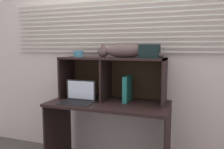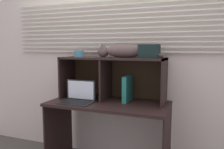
% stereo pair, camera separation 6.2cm
% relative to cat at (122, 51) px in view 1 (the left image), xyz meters
% --- Properties ---
extents(back_panel_with_blinds, '(4.40, 0.08, 2.50)m').
position_rel_cat_xyz_m(back_panel_with_blinds, '(-0.12, 0.24, -0.07)').
color(back_panel_with_blinds, beige).
rests_on(back_panel_with_blinds, ground).
extents(desk, '(1.30, 0.64, 0.77)m').
position_rel_cat_xyz_m(desk, '(-0.12, -0.12, -0.72)').
color(desk, black).
rests_on(desk, ground).
extents(hutch_shelf_unit, '(1.18, 0.37, 0.48)m').
position_rel_cat_xyz_m(hutch_shelf_unit, '(-0.13, 0.03, -0.22)').
color(hutch_shelf_unit, black).
rests_on(hutch_shelf_unit, desk).
extents(cat, '(0.74, 0.15, 0.15)m').
position_rel_cat_xyz_m(cat, '(0.00, 0.00, 0.00)').
color(cat, brown).
rests_on(cat, hutch_shelf_unit).
extents(laptop, '(0.35, 0.23, 0.24)m').
position_rel_cat_xyz_m(laptop, '(-0.43, -0.23, -0.50)').
color(laptop, black).
rests_on(laptop, desk).
extents(binder_upright, '(0.05, 0.25, 0.28)m').
position_rel_cat_xyz_m(binder_upright, '(0.06, -0.00, -0.41)').
color(binder_upright, '#207265').
rests_on(binder_upright, desk).
extents(book_stack, '(0.17, 0.21, 0.05)m').
position_rel_cat_xyz_m(book_stack, '(-0.42, 0.00, -0.53)').
color(book_stack, '#345070').
rests_on(book_stack, desk).
extents(small_basket, '(0.11, 0.11, 0.07)m').
position_rel_cat_xyz_m(small_basket, '(-0.54, -0.00, -0.03)').
color(small_basket, teal).
rests_on(small_basket, hutch_shelf_unit).
extents(storage_box, '(0.20, 0.19, 0.14)m').
position_rel_cat_xyz_m(storage_box, '(0.30, -0.00, 0.00)').
color(storage_box, black).
rests_on(storage_box, hutch_shelf_unit).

